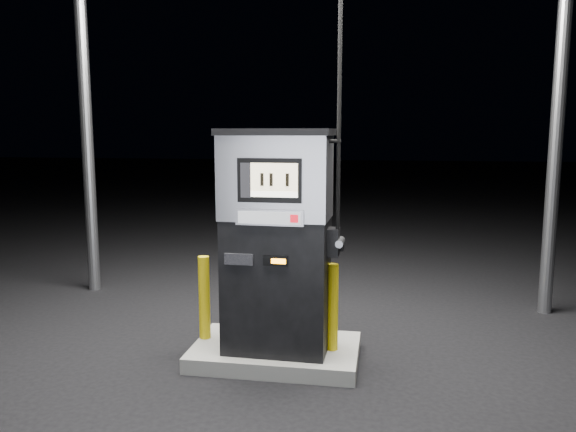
# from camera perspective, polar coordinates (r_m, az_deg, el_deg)

# --- Properties ---
(ground) EXTENTS (80.00, 80.00, 0.00)m
(ground) POSITION_cam_1_polar(r_m,az_deg,el_deg) (5.67, -1.24, -14.35)
(ground) COLOR black
(ground) RESTS_ON ground
(pump_island) EXTENTS (1.60, 1.00, 0.15)m
(pump_island) POSITION_cam_1_polar(r_m,az_deg,el_deg) (5.65, -1.24, -13.65)
(pump_island) COLOR slate
(pump_island) RESTS_ON ground
(fuel_dispenser) EXTENTS (1.15, 0.64, 4.32)m
(fuel_dispenser) POSITION_cam_1_polar(r_m,az_deg,el_deg) (5.21, -1.12, -2.36)
(fuel_dispenser) COLOR black
(fuel_dispenser) RESTS_ON pump_island
(bollard_left) EXTENTS (0.12, 0.12, 0.84)m
(bollard_left) POSITION_cam_1_polar(r_m,az_deg,el_deg) (5.72, -8.50, -8.19)
(bollard_left) COLOR gold
(bollard_left) RESTS_ON pump_island
(bollard_right) EXTENTS (0.14, 0.14, 0.83)m
(bollard_right) POSITION_cam_1_polar(r_m,az_deg,el_deg) (5.39, 4.53, -9.22)
(bollard_right) COLOR gold
(bollard_right) RESTS_ON pump_island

